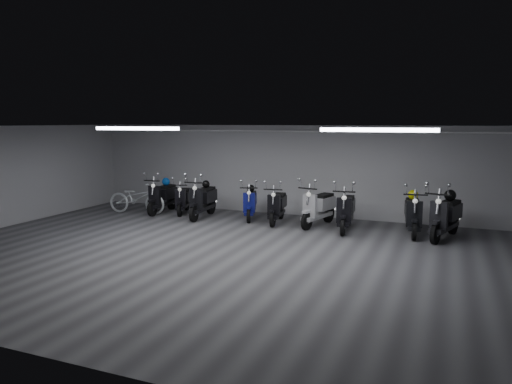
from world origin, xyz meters
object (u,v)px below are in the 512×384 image
at_px(bicycle, 137,194).
at_px(scooter_9, 446,210).
at_px(scooter_5, 277,201).
at_px(helmet_3, 450,195).
at_px(scooter_4, 250,198).
at_px(helmet_0, 166,182).
at_px(helmet_1, 251,188).
at_px(scooter_8, 413,208).
at_px(helmet_4, 206,184).
at_px(helmet_2, 413,195).
at_px(scooter_3, 203,195).
at_px(scooter_0, 162,192).
at_px(scooter_1, 183,194).
at_px(scooter_6, 318,201).
at_px(scooter_7, 346,205).

bearing_deg(bicycle, scooter_9, -97.04).
xyz_separation_m(scooter_5, helmet_3, (4.62, 0.01, 0.42)).
relative_size(scooter_4, helmet_0, 6.61).
bearing_deg(helmet_1, scooter_8, -6.11).
height_order(scooter_5, helmet_4, scooter_5).
bearing_deg(helmet_2, helmet_3, -11.25).
distance_m(scooter_8, helmet_3, 0.94).
xyz_separation_m(scooter_3, scooter_9, (6.88, -0.10, 0.03)).
bearing_deg(scooter_9, scooter_0, -165.09).
relative_size(scooter_5, bicycle, 0.93).
distance_m(scooter_8, helmet_1, 4.79).
bearing_deg(scooter_9, scooter_1, -166.59).
bearing_deg(helmet_2, scooter_5, -177.04).
xyz_separation_m(scooter_6, helmet_0, (-5.16, 0.30, 0.28)).
height_order(helmet_0, helmet_3, helmet_3).
relative_size(scooter_5, helmet_3, 5.99).
relative_size(helmet_0, helmet_3, 0.88).
distance_m(scooter_3, scooter_7, 4.40).
xyz_separation_m(scooter_4, scooter_9, (5.46, -0.47, 0.12)).
xyz_separation_m(scooter_9, helmet_0, (-8.48, 0.58, 0.23)).
bearing_deg(scooter_3, scooter_8, -3.71).
height_order(scooter_4, helmet_3, scooter_4).
relative_size(scooter_9, helmet_3, 6.88).
distance_m(scooter_0, helmet_0, 0.39).
distance_m(scooter_0, scooter_9, 8.47).
bearing_deg(scooter_3, scooter_9, -5.33).
relative_size(helmet_0, helmet_4, 1.10).
distance_m(bicycle, helmet_1, 3.72).
relative_size(scooter_3, scooter_8, 1.01).
bearing_deg(helmet_3, scooter_0, 179.64).
bearing_deg(scooter_0, scooter_9, -4.97).
relative_size(scooter_3, scooter_5, 1.10).
bearing_deg(scooter_0, scooter_5, -3.77).
distance_m(scooter_6, helmet_0, 5.18).
relative_size(scooter_5, scooter_6, 0.93).
relative_size(scooter_0, scooter_6, 0.98).
relative_size(scooter_4, bicycle, 0.90).
xyz_separation_m(scooter_5, helmet_1, (-1.01, 0.44, 0.25)).
distance_m(scooter_1, scooter_6, 4.50).
bearing_deg(helmet_1, scooter_1, -175.19).
bearing_deg(scooter_9, helmet_4, -165.94).
bearing_deg(scooter_0, helmet_4, -1.18).
xyz_separation_m(bicycle, helmet_3, (9.25, 0.34, 0.46)).
distance_m(scooter_7, scooter_9, 2.48).
bearing_deg(scooter_8, helmet_3, -2.14).
bearing_deg(scooter_5, bicycle, 176.31).
bearing_deg(scooter_5, scooter_3, 176.10).
bearing_deg(scooter_6, scooter_0, -166.40).
bearing_deg(scooter_4, scooter_3, 176.39).
xyz_separation_m(bicycle, helmet_4, (2.26, 0.44, 0.39)).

